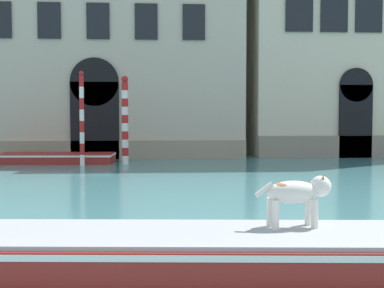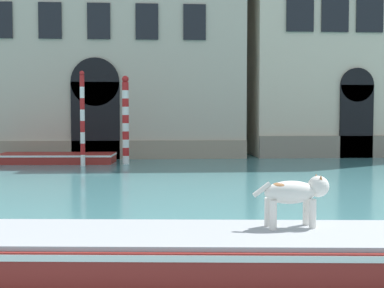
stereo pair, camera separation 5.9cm
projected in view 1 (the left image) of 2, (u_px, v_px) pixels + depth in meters
The scene contains 7 objects.
palazzo_left at pixel (104, 33), 27.31m from camera, with size 13.67×6.13×12.48m.
palazzo_right at pixel (346, 9), 28.14m from camera, with size 10.45×6.13×15.28m.
boat_foreground at pixel (147, 250), 7.17m from camera, with size 8.26×2.50×0.54m.
dog_on_deck at pixel (298, 193), 7.43m from camera, with size 1.10×0.40×0.73m.
boat_moored_near_palazzo at pixel (56, 158), 22.81m from camera, with size 4.99×2.10×0.41m.
mooring_pole_0 at pixel (125, 119), 22.26m from camera, with size 0.28×0.28×3.68m.
mooring_pole_1 at pixel (82, 118), 21.38m from camera, with size 0.19×0.19×3.81m.
Camera 1 is at (1.89, -1.77, 2.13)m, focal length 50.00 mm.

